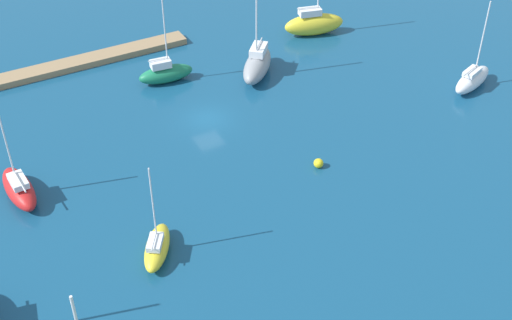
{
  "coord_description": "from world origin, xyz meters",
  "views": [
    {
      "loc": [
        21.86,
        49.29,
        36.28
      ],
      "look_at": [
        0.0,
        9.4,
        1.5
      ],
      "focal_mm": 48.74,
      "sensor_mm": 36.0,
      "label": 1
    }
  ],
  "objects_px": {
    "mooring_buoy_yellow": "(318,163)",
    "sailboat_red_along_channel": "(19,188)",
    "sailboat_green_east_end": "(165,73)",
    "sailboat_white_mid_basin": "(472,79)",
    "pier_dock": "(83,62)",
    "sailboat_yellow_outer_mooring": "(157,247)",
    "sailboat_gray_west_end": "(257,64)",
    "sailboat_yellow_far_south": "(314,23)"
  },
  "relations": [
    {
      "from": "pier_dock",
      "to": "sailboat_green_east_end",
      "type": "relative_size",
      "value": 2.39
    },
    {
      "from": "pier_dock",
      "to": "sailboat_yellow_outer_mooring",
      "type": "relative_size",
      "value": 2.91
    },
    {
      "from": "sailboat_green_east_end",
      "to": "sailboat_yellow_outer_mooring",
      "type": "xyz_separation_m",
      "value": [
        10.08,
        22.36,
        -0.23
      ]
    },
    {
      "from": "pier_dock",
      "to": "sailboat_yellow_far_south",
      "type": "height_order",
      "value": "sailboat_yellow_far_south"
    },
    {
      "from": "sailboat_yellow_far_south",
      "to": "sailboat_white_mid_basin",
      "type": "relative_size",
      "value": 1.19
    },
    {
      "from": "pier_dock",
      "to": "sailboat_red_along_channel",
      "type": "xyz_separation_m",
      "value": [
        10.99,
        18.5,
        0.65
      ]
    },
    {
      "from": "sailboat_gray_west_end",
      "to": "sailboat_green_east_end",
      "type": "bearing_deg",
      "value": -68.45
    },
    {
      "from": "sailboat_gray_west_end",
      "to": "sailboat_yellow_outer_mooring",
      "type": "distance_m",
      "value": 26.77
    },
    {
      "from": "sailboat_gray_west_end",
      "to": "sailboat_white_mid_basin",
      "type": "bearing_deg",
      "value": 96.89
    },
    {
      "from": "sailboat_gray_west_end",
      "to": "sailboat_yellow_outer_mooring",
      "type": "relative_size",
      "value": 1.33
    },
    {
      "from": "sailboat_white_mid_basin",
      "to": "mooring_buoy_yellow",
      "type": "relative_size",
      "value": 10.93
    },
    {
      "from": "sailboat_green_east_end",
      "to": "sailboat_red_along_channel",
      "type": "xyz_separation_m",
      "value": [
        17.25,
        11.12,
        -0.03
      ]
    },
    {
      "from": "sailboat_yellow_outer_mooring",
      "to": "mooring_buoy_yellow",
      "type": "height_order",
      "value": "sailboat_yellow_outer_mooring"
    },
    {
      "from": "sailboat_green_east_end",
      "to": "sailboat_yellow_outer_mooring",
      "type": "bearing_deg",
      "value": -108.57
    },
    {
      "from": "sailboat_green_east_end",
      "to": "sailboat_white_mid_basin",
      "type": "distance_m",
      "value": 30.5
    },
    {
      "from": "sailboat_green_east_end",
      "to": "pier_dock",
      "type": "bearing_deg",
      "value": 136.0
    },
    {
      "from": "pier_dock",
      "to": "sailboat_white_mid_basin",
      "type": "xyz_separation_m",
      "value": [
        -32.42,
        23.07,
        0.66
      ]
    },
    {
      "from": "pier_dock",
      "to": "sailboat_green_east_end",
      "type": "bearing_deg",
      "value": 130.3
    },
    {
      "from": "pier_dock",
      "to": "sailboat_green_east_end",
      "type": "height_order",
      "value": "sailboat_green_east_end"
    },
    {
      "from": "sailboat_yellow_far_south",
      "to": "sailboat_gray_west_end",
      "type": "height_order",
      "value": "sailboat_yellow_far_south"
    },
    {
      "from": "sailboat_yellow_far_south",
      "to": "sailboat_gray_west_end",
      "type": "distance_m",
      "value": 11.01
    },
    {
      "from": "sailboat_yellow_far_south",
      "to": "sailboat_gray_west_end",
      "type": "bearing_deg",
      "value": -139.46
    },
    {
      "from": "sailboat_red_along_channel",
      "to": "mooring_buoy_yellow",
      "type": "height_order",
      "value": "sailboat_red_along_channel"
    },
    {
      "from": "sailboat_yellow_far_south",
      "to": "sailboat_red_along_channel",
      "type": "height_order",
      "value": "sailboat_yellow_far_south"
    },
    {
      "from": "sailboat_white_mid_basin",
      "to": "sailboat_yellow_outer_mooring",
      "type": "bearing_deg",
      "value": 170.27
    },
    {
      "from": "pier_dock",
      "to": "sailboat_yellow_outer_mooring",
      "type": "bearing_deg",
      "value": 82.69
    },
    {
      "from": "sailboat_white_mid_basin",
      "to": "sailboat_yellow_far_south",
      "type": "bearing_deg",
      "value": 93.53
    },
    {
      "from": "sailboat_yellow_far_south",
      "to": "sailboat_gray_west_end",
      "type": "xyz_separation_m",
      "value": [
        9.87,
        4.87,
        -0.09
      ]
    },
    {
      "from": "sailboat_yellow_far_south",
      "to": "sailboat_yellow_outer_mooring",
      "type": "xyz_separation_m",
      "value": [
        28.66,
        23.94,
        -0.57
      ]
    },
    {
      "from": "sailboat_gray_west_end",
      "to": "sailboat_yellow_outer_mooring",
      "type": "bearing_deg",
      "value": -2.29
    },
    {
      "from": "sailboat_red_along_channel",
      "to": "sailboat_white_mid_basin",
      "type": "relative_size",
      "value": 0.93
    },
    {
      "from": "mooring_buoy_yellow",
      "to": "pier_dock",
      "type": "bearing_deg",
      "value": -65.54
    },
    {
      "from": "sailboat_green_east_end",
      "to": "mooring_buoy_yellow",
      "type": "distance_m",
      "value": 20.11
    },
    {
      "from": "pier_dock",
      "to": "sailboat_gray_west_end",
      "type": "bearing_deg",
      "value": 144.5
    },
    {
      "from": "sailboat_yellow_outer_mooring",
      "to": "sailboat_white_mid_basin",
      "type": "bearing_deg",
      "value": -47.0
    },
    {
      "from": "sailboat_gray_west_end",
      "to": "mooring_buoy_yellow",
      "type": "relative_size",
      "value": 12.41
    },
    {
      "from": "sailboat_green_east_end",
      "to": "sailboat_gray_west_end",
      "type": "distance_m",
      "value": 9.31
    },
    {
      "from": "mooring_buoy_yellow",
      "to": "sailboat_red_along_channel",
      "type": "bearing_deg",
      "value": -19.36
    },
    {
      "from": "pier_dock",
      "to": "mooring_buoy_yellow",
      "type": "bearing_deg",
      "value": 114.46
    },
    {
      "from": "pier_dock",
      "to": "sailboat_yellow_far_south",
      "type": "xyz_separation_m",
      "value": [
        -24.84,
        5.8,
        1.02
      ]
    },
    {
      "from": "pier_dock",
      "to": "sailboat_yellow_outer_mooring",
      "type": "distance_m",
      "value": 29.99
    },
    {
      "from": "sailboat_gray_west_end",
      "to": "sailboat_yellow_outer_mooring",
      "type": "xyz_separation_m",
      "value": [
        18.78,
        19.07,
        -0.48
      ]
    }
  ]
}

